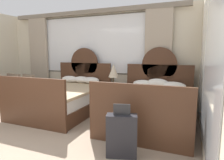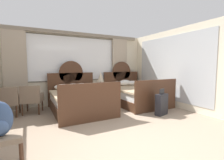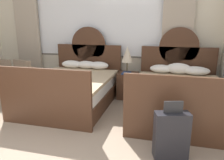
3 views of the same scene
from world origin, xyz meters
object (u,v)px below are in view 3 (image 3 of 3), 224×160
Objects in this scene: book_on_nightstand at (126,73)px; bed_near_window at (73,88)px; armchair_by_window_left at (29,74)px; suitcase_on_floor at (171,135)px; bed_near_mirror at (178,95)px; armchair_by_window_centre at (8,73)px; nightstand_between_beds at (128,85)px; table_lamp_on_nightstand at (127,55)px.

bed_near_window is at bearing -151.49° from book_on_nightstand.
suitcase_on_floor is (3.35, -1.88, -0.17)m from armchair_by_window_left.
bed_near_mirror is 3.51m from armchair_by_window_left.
suitcase_on_floor reaches higher than book_on_nightstand.
bed_near_mirror reaches higher than armchair_by_window_centre.
nightstand_between_beds is at bearing 148.72° from bed_near_mirror.
bed_near_window reaches higher than book_on_nightstand.
book_on_nightstand is at bearing 152.96° from bed_near_mirror.
suitcase_on_floor is (0.98, -2.18, -0.69)m from table_lamp_on_nightstand.
armchair_by_window_left is 1.12× the size of suitcase_on_floor.
suitcase_on_floor is at bearing -29.25° from armchair_by_window_left.
table_lamp_on_nightstand is 2.45m from armchair_by_window_left.
armchair_by_window_left reaches higher than suitcase_on_floor.
armchair_by_window_left reaches higher than nightstand_between_beds.
nightstand_between_beds is at bearing 6.41° from armchair_by_window_left.
armchair_by_window_left is 1.00× the size of armchair_by_window_centre.
armchair_by_window_centre is at bearing -174.08° from table_lamp_on_nightstand.
table_lamp_on_nightstand is 2.49m from suitcase_on_floor.
armchair_by_window_centre is at bearing -174.80° from nightstand_between_beds.
bed_near_window reaches higher than table_lamp_on_nightstand.
table_lamp_on_nightstand reaches higher than armchair_by_window_centre.
table_lamp_on_nightstand is at bearing 114.13° from suitcase_on_floor.
bed_near_window is at bearing -146.31° from table_lamp_on_nightstand.
suitcase_on_floor is (0.94, -2.15, 0.02)m from nightstand_between_beds.
bed_near_window is 3.68× the size of nightstand_between_beds.
bed_near_mirror reaches higher than armchair_by_window_left.
bed_near_window is 1.00× the size of bed_near_mirror.
armchair_by_window_centre is (-2.96, -0.31, -0.53)m from table_lamp_on_nightstand.
bed_near_window is at bearing -16.28° from armchair_by_window_left.
nightstand_between_beds is 0.71m from table_lamp_on_nightstand.
nightstand_between_beds is at bearing 5.20° from armchair_by_window_centre.
table_lamp_on_nightstand is 0.42m from book_on_nightstand.
nightstand_between_beds is at bearing 72.05° from book_on_nightstand.
table_lamp_on_nightstand is (-1.12, 0.69, 0.65)m from bed_near_mirror.
bed_near_mirror reaches higher than table_lamp_on_nightstand.
suitcase_on_floor is at bearing -25.42° from armchair_by_window_centre.
table_lamp_on_nightstand is 0.77× the size of suitcase_on_floor.
nightstand_between_beds is 0.69× the size of armchair_by_window_left.
book_on_nightstand is at bearing 4.34° from armchair_by_window_left.
armchair_by_window_left is at bearing 163.72° from bed_near_window.
suitcase_on_floor is at bearing -95.29° from bed_near_mirror.
armchair_by_window_left is at bearing 173.70° from bed_near_mirror.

